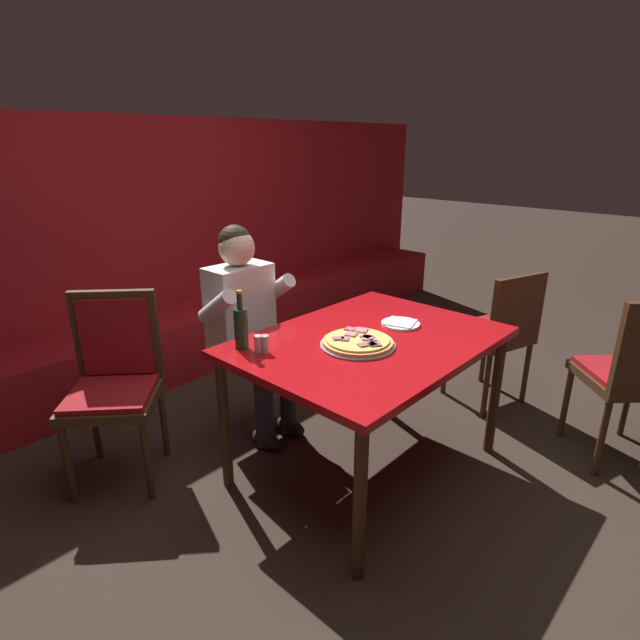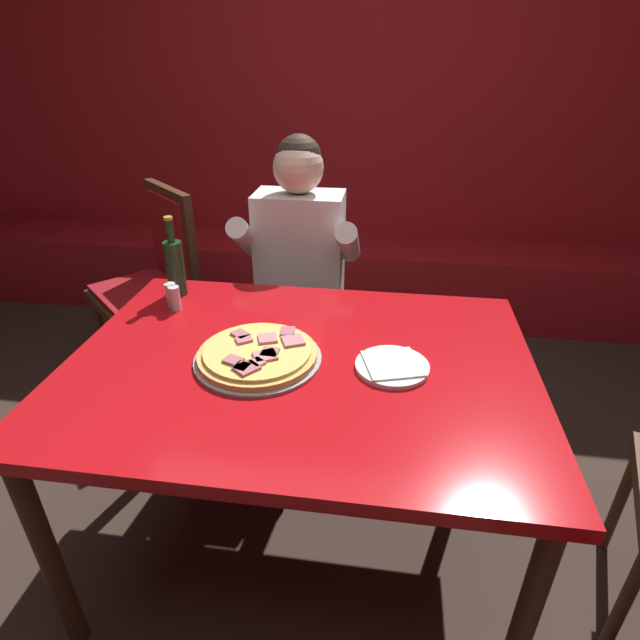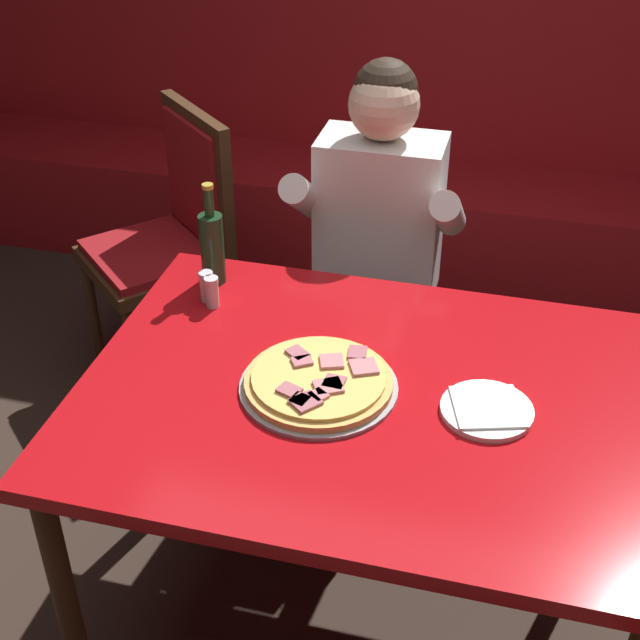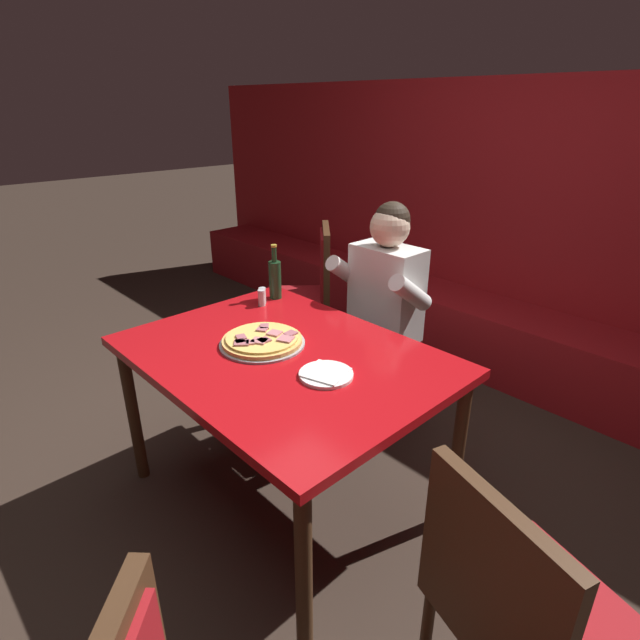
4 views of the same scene
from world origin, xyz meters
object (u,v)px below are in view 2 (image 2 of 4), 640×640
(plate_white_paper, at_px, (392,366))
(beer_bottle, at_px, (175,266))
(pizza, at_px, (258,355))
(shaker_oregano, at_px, (171,296))
(shaker_parmesan, at_px, (175,299))
(dining_chair_near_left, at_px, (156,275))
(diner_seated_blue_shirt, at_px, (297,274))
(main_dining_table, at_px, (300,381))

(plate_white_paper, height_order, beer_bottle, beer_bottle)
(plate_white_paper, bearing_deg, pizza, -178.41)
(pizza, distance_m, shaker_oregano, 0.49)
(shaker_parmesan, bearing_deg, dining_chair_near_left, 121.12)
(shaker_parmesan, relative_size, dining_chair_near_left, 0.09)
(pizza, relative_size, beer_bottle, 1.27)
(plate_white_paper, bearing_deg, shaker_oregano, 159.70)
(diner_seated_blue_shirt, height_order, dining_chair_near_left, diner_seated_blue_shirt)
(plate_white_paper, bearing_deg, shaker_parmesan, 160.67)
(pizza, height_order, shaker_oregano, shaker_oregano)
(pizza, height_order, dining_chair_near_left, dining_chair_near_left)
(beer_bottle, xyz_separation_m, diner_seated_blue_shirt, (0.37, 0.39, -0.18))
(main_dining_table, height_order, pizza, pizza)
(main_dining_table, relative_size, dining_chair_near_left, 1.35)
(main_dining_table, height_order, diner_seated_blue_shirt, diner_seated_blue_shirt)
(beer_bottle, height_order, diner_seated_blue_shirt, diner_seated_blue_shirt)
(pizza, distance_m, diner_seated_blue_shirt, 0.80)
(shaker_parmesan, distance_m, diner_seated_blue_shirt, 0.62)
(beer_bottle, xyz_separation_m, shaker_parmesan, (0.04, -0.12, -0.07))
(main_dining_table, distance_m, dining_chair_near_left, 1.33)
(beer_bottle, bearing_deg, dining_chair_near_left, 123.50)
(shaker_oregano, distance_m, shaker_parmesan, 0.03)
(plate_white_paper, height_order, shaker_oregano, shaker_oregano)
(shaker_parmesan, height_order, dining_chair_near_left, dining_chair_near_left)
(diner_seated_blue_shirt, bearing_deg, main_dining_table, -78.88)
(pizza, xyz_separation_m, plate_white_paper, (0.39, 0.01, -0.01))
(pizza, distance_m, shaker_parmesan, 0.45)
(plate_white_paper, bearing_deg, diner_seated_blue_shirt, 118.27)
(pizza, xyz_separation_m, diner_seated_blue_shirt, (-0.03, 0.79, -0.09))
(pizza, bearing_deg, main_dining_table, 8.62)
(diner_seated_blue_shirt, relative_size, dining_chair_near_left, 1.28)
(shaker_parmesan, bearing_deg, pizza, -37.03)
(pizza, bearing_deg, diner_seated_blue_shirt, 92.37)
(plate_white_paper, distance_m, diner_seated_blue_shirt, 0.89)
(main_dining_table, bearing_deg, diner_seated_blue_shirt, 101.12)
(beer_bottle, bearing_deg, diner_seated_blue_shirt, 46.73)
(dining_chair_near_left, bearing_deg, beer_bottle, -56.50)
(beer_bottle, height_order, shaker_oregano, beer_bottle)
(main_dining_table, bearing_deg, beer_bottle, 144.03)
(main_dining_table, height_order, shaker_oregano, shaker_oregano)
(pizza, distance_m, beer_bottle, 0.57)
(pizza, height_order, diner_seated_blue_shirt, diner_seated_blue_shirt)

